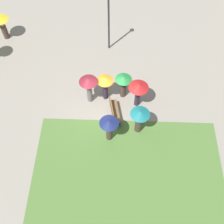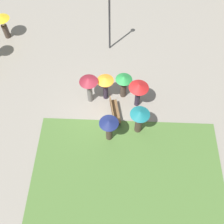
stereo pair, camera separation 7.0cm
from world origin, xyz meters
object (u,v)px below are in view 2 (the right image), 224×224
at_px(crowd_person_red, 139,89).
at_px(lamp_post, 109,14).
at_px(park_bench, 114,111).
at_px(crowd_person_maroon, 89,84).
at_px(crowd_person_navy, 109,126).
at_px(crowd_person_orange, 105,84).
at_px(lone_walker_far_path, 3,23).
at_px(crowd_person_teal, 139,118).
at_px(crowd_person_green, 124,83).

bearing_deg(crowd_person_red, lamp_post, 100.73).
xyz_separation_m(park_bench, crowd_person_red, (0.87, -1.34, 1.02)).
distance_m(park_bench, crowd_person_maroon, 2.10).
height_order(park_bench, crowd_person_navy, crowd_person_navy).
bearing_deg(crowd_person_red, crowd_person_orange, 156.37).
height_order(lamp_post, crowd_person_red, lamp_post).
distance_m(crowd_person_maroon, lone_walker_far_path, 8.28).
xyz_separation_m(crowd_person_red, crowd_person_teal, (-1.80, -0.04, -0.17)).
distance_m(crowd_person_navy, crowd_person_maroon, 2.87).
distance_m(park_bench, crowd_person_green, 1.74).
bearing_deg(lone_walker_far_path, crowd_person_orange, 131.74).
bearing_deg(lamp_post, crowd_person_maroon, 167.89).
relative_size(lamp_post, crowd_person_green, 2.49).
bearing_deg(lamp_post, lone_walker_far_path, 83.87).
distance_m(crowd_person_navy, crowd_person_orange, 2.82).
xyz_separation_m(park_bench, crowd_person_green, (1.51, -0.50, 0.70)).
distance_m(crowd_person_teal, crowd_person_maroon, 3.49).
height_order(lamp_post, crowd_person_green, lamp_post).
height_order(park_bench, lamp_post, lamp_post).
bearing_deg(crowd_person_maroon, crowd_person_green, 128.64).
height_order(crowd_person_red, crowd_person_maroon, crowd_person_maroon).
bearing_deg(crowd_person_green, lamp_post, 140.88).
distance_m(lamp_post, crowd_person_teal, 6.92).
relative_size(crowd_person_maroon, lone_walker_far_path, 1.14).
bearing_deg(park_bench, crowd_person_orange, 11.54).
distance_m(crowd_person_orange, lone_walker_far_path, 8.87).
height_order(crowd_person_orange, crowd_person_green, crowd_person_orange).
relative_size(lamp_post, crowd_person_red, 2.26).
bearing_deg(crowd_person_orange, crowd_person_maroon, 113.99).
relative_size(crowd_person_red, crowd_person_maroon, 0.94).
relative_size(crowd_person_orange, crowd_person_teal, 0.95).
relative_size(crowd_person_navy, crowd_person_maroon, 0.92).
bearing_deg(lamp_post, crowd_person_teal, -163.83).
bearing_deg(lone_walker_far_path, crowd_person_green, 136.32).
distance_m(crowd_person_orange, crowd_person_green, 1.08).
bearing_deg(crowd_person_red, crowd_person_maroon, 165.12).
bearing_deg(crowd_person_green, park_bench, -71.48).
bearing_deg(crowd_person_green, crowd_person_orange, -131.79).
xyz_separation_m(lamp_post, crowd_person_teal, (-6.50, -1.89, -1.45)).
bearing_deg(park_bench, lone_walker_far_path, 39.72).
relative_size(lamp_post, crowd_person_maroon, 2.13).
xyz_separation_m(crowd_person_green, crowd_person_maroon, (-0.44, 1.97, 0.34)).
relative_size(crowd_person_teal, crowd_person_maroon, 0.95).
distance_m(crowd_person_red, crowd_person_teal, 1.81).
xyz_separation_m(crowd_person_teal, lone_walker_far_path, (7.29, 9.22, -0.08)).
height_order(park_bench, crowd_person_red, crowd_person_red).
relative_size(crowd_person_navy, crowd_person_teal, 0.96).
xyz_separation_m(crowd_person_navy, crowd_person_green, (3.01, -0.72, -0.14)).
bearing_deg(lone_walker_far_path, crowd_person_teal, 128.14).
xyz_separation_m(park_bench, crowd_person_orange, (1.30, 0.55, 0.86)).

